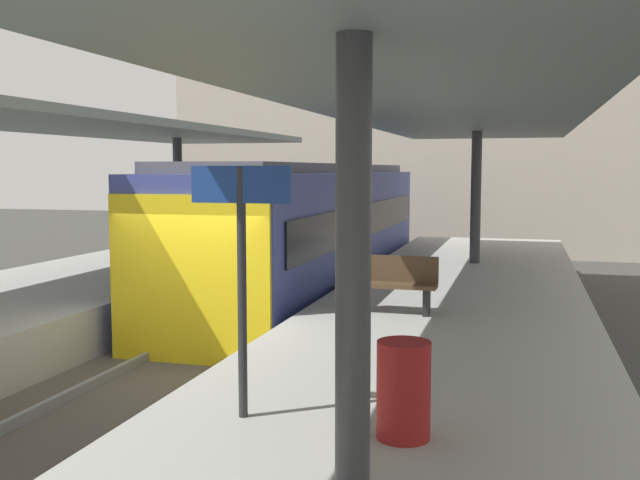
# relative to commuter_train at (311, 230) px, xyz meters

# --- Properties ---
(ground_plane) EXTENTS (80.00, 80.00, 0.00)m
(ground_plane) POSITION_rel_commuter_train_xyz_m (0.00, -7.05, -1.73)
(ground_plane) COLOR #383835
(platform_right) EXTENTS (4.40, 28.00, 1.00)m
(platform_right) POSITION_rel_commuter_train_xyz_m (3.80, -7.05, -1.23)
(platform_right) COLOR #9E9E99
(platform_right) RESTS_ON ground_plane
(track_ballast) EXTENTS (3.20, 28.00, 0.20)m
(track_ballast) POSITION_rel_commuter_train_xyz_m (0.00, -7.05, -1.63)
(track_ballast) COLOR #4C4742
(track_ballast) RESTS_ON ground_plane
(rail_near_side) EXTENTS (0.08, 28.00, 0.14)m
(rail_near_side) POSITION_rel_commuter_train_xyz_m (-0.72, -7.05, -1.46)
(rail_near_side) COLOR slate
(rail_near_side) RESTS_ON track_ballast
(rail_far_side) EXTENTS (0.08, 28.00, 0.14)m
(rail_far_side) POSITION_rel_commuter_train_xyz_m (0.72, -7.05, -1.46)
(rail_far_side) COLOR slate
(rail_far_side) RESTS_ON track_ballast
(commuter_train) EXTENTS (2.78, 13.29, 3.10)m
(commuter_train) POSITION_rel_commuter_train_xyz_m (0.00, 0.00, 0.00)
(commuter_train) COLOR #38428C
(commuter_train) RESTS_ON track_ballast
(canopy_left) EXTENTS (4.18, 21.00, 3.15)m
(canopy_left) POSITION_rel_commuter_train_xyz_m (-3.80, -5.65, 2.30)
(canopy_left) COLOR #333335
(canopy_left) RESTS_ON platform_left
(canopy_right) EXTENTS (4.18, 21.00, 3.21)m
(canopy_right) POSITION_rel_commuter_train_xyz_m (3.80, -5.65, 2.37)
(canopy_right) COLOR #333335
(canopy_right) RESTS_ON platform_right
(platform_bench) EXTENTS (1.40, 0.41, 0.86)m
(platform_bench) POSITION_rel_commuter_train_xyz_m (2.96, -5.75, -0.26)
(platform_bench) COLOR black
(platform_bench) RESTS_ON platform_right
(platform_sign) EXTENTS (0.90, 0.08, 2.21)m
(platform_sign) POSITION_rel_commuter_train_xyz_m (2.54, -10.78, 0.90)
(platform_sign) COLOR #262628
(platform_sign) RESTS_ON platform_right
(litter_bin) EXTENTS (0.44, 0.44, 0.80)m
(litter_bin) POSITION_rel_commuter_train_xyz_m (3.98, -10.90, -0.33)
(litter_bin) COLOR maroon
(litter_bin) RESTS_ON platform_right
(passenger_near_bench) EXTENTS (0.36, 0.36, 1.74)m
(passenger_near_bench) POSITION_rel_commuter_train_xyz_m (-2.55, -2.54, 0.18)
(passenger_near_bench) COLOR #386B3D
(passenger_near_bench) RESTS_ON platform_left
(station_building_backdrop) EXTENTS (18.00, 6.00, 11.00)m
(station_building_backdrop) POSITION_rel_commuter_train_xyz_m (0.53, 12.95, 3.77)
(station_building_backdrop) COLOR #A89E8E
(station_building_backdrop) RESTS_ON ground_plane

